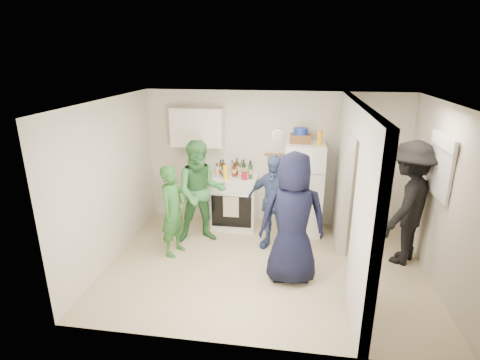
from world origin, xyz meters
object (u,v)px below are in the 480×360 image
(fridge, at_px, (303,189))
(person_green_left, at_px, (173,211))
(person_nook, at_px, (408,203))
(person_green_center, at_px, (201,192))
(stove, at_px, (234,201))
(person_navy, at_px, (293,219))
(wicker_basket, at_px, (300,138))
(blue_bowl, at_px, (301,131))
(person_denim, at_px, (273,202))
(yellow_cup_stack_top, at_px, (320,138))

(fridge, height_order, person_green_left, fridge)
(fridge, height_order, person_nook, person_nook)
(person_green_center, height_order, person_nook, person_nook)
(stove, xyz_separation_m, person_navy, (1.09, -1.65, 0.45))
(wicker_basket, distance_m, blue_bowl, 0.13)
(wicker_basket, height_order, blue_bowl, blue_bowl)
(person_nook, bearing_deg, person_denim, -59.09)
(person_denim, relative_size, person_navy, 0.85)
(person_green_left, xyz_separation_m, person_navy, (1.89, -0.48, 0.20))
(blue_bowl, relative_size, person_green_center, 0.13)
(fridge, relative_size, person_green_center, 0.92)
(stove, xyz_separation_m, fridge, (1.26, -0.03, 0.33))
(stove, relative_size, person_navy, 0.52)
(blue_bowl, xyz_separation_m, person_navy, (-0.07, -1.67, -0.91))
(stove, bearing_deg, blue_bowl, 0.99)
(wicker_basket, relative_size, person_green_left, 0.23)
(person_green_left, distance_m, person_denim, 1.62)
(fridge, xyz_separation_m, person_green_left, (-2.06, -1.14, -0.08))
(stove, xyz_separation_m, wicker_basket, (1.16, 0.02, 1.23))
(fridge, height_order, person_navy, person_navy)
(yellow_cup_stack_top, relative_size, person_denim, 0.16)
(stove, distance_m, person_green_center, 0.90)
(person_green_center, xyz_separation_m, person_denim, (1.23, -0.05, -0.09))
(person_denim, bearing_deg, person_green_left, -141.11)
(blue_bowl, xyz_separation_m, person_green_left, (-1.96, -1.19, -1.11))
(stove, distance_m, blue_bowl, 1.78)
(fridge, xyz_separation_m, person_navy, (-0.17, -1.62, 0.12))
(wicker_basket, distance_m, yellow_cup_stack_top, 0.36)
(stove, relative_size, wicker_basket, 2.84)
(person_green_left, height_order, person_denim, person_denim)
(fridge, relative_size, blue_bowl, 6.87)
(person_nook, bearing_deg, person_green_left, -50.24)
(yellow_cup_stack_top, height_order, person_denim, yellow_cup_stack_top)
(person_green_left, relative_size, person_green_center, 0.83)
(stove, relative_size, person_green_left, 0.67)
(wicker_basket, bearing_deg, person_denim, -118.19)
(fridge, distance_m, blue_bowl, 1.04)
(wicker_basket, distance_m, person_navy, 1.84)
(stove, height_order, person_green_center, person_green_center)
(person_green_center, bearing_deg, stove, 38.10)
(wicker_basket, bearing_deg, person_green_left, -148.74)
(stove, height_order, person_green_left, person_green_left)
(yellow_cup_stack_top, distance_m, person_denim, 1.34)
(stove, bearing_deg, yellow_cup_stack_top, -5.03)
(fridge, height_order, person_green_center, person_green_center)
(person_green_center, bearing_deg, wicker_basket, 6.04)
(stove, xyz_separation_m, person_green_left, (-0.80, -1.17, 0.25))
(yellow_cup_stack_top, xyz_separation_m, person_navy, (-0.39, -1.52, -0.83))
(person_denim, xyz_separation_m, person_navy, (0.33, -0.93, 0.15))
(person_green_center, distance_m, person_nook, 3.27)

